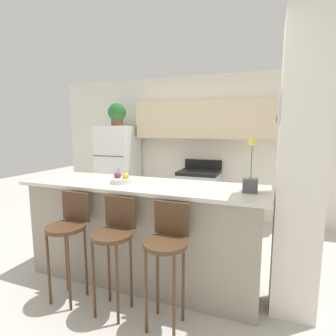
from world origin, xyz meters
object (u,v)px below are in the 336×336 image
bar_stool_mid (114,237)px  fruit_bowl (121,180)px  refrigerator (119,170)px  bar_stool_left (69,230)px  orchid_vase (251,179)px  potted_plant_on_fridge (117,114)px  bar_stool_right (167,246)px  stove_range (199,196)px

bar_stool_mid → fruit_bowl: size_ratio=4.55×
refrigerator → fruit_bowl: refrigerator is taller
bar_stool_left → fruit_bowl: fruit_bowl is taller
orchid_vase → potted_plant_on_fridge: bearing=142.6°
bar_stool_left → bar_stool_mid: (0.49, 0.00, 0.00)m
bar_stool_right → orchid_vase: bearing=41.5°
bar_stool_left → orchid_vase: bearing=18.4°
potted_plant_on_fridge → fruit_bowl: size_ratio=1.88×
stove_range → bar_stool_mid: stove_range is taller
fruit_bowl → bar_stool_left: bearing=-121.3°
bar_stool_left → bar_stool_mid: same height
orchid_vase → fruit_bowl: orchid_vase is taller
stove_range → potted_plant_on_fridge: 2.12m
stove_range → orchid_vase: 2.28m
orchid_vase → fruit_bowl: size_ratio=2.16×
refrigerator → fruit_bowl: size_ratio=7.52×
potted_plant_on_fridge → bar_stool_right: bearing=-51.8°
stove_range → bar_stool_mid: bearing=-93.1°
refrigerator → stove_range: (1.56, 0.04, -0.38)m
bar_stool_right → orchid_vase: (0.59, 0.52, 0.49)m
bar_stool_mid → fruit_bowl: fruit_bowl is taller
potted_plant_on_fridge → bar_stool_left: bearing=-68.9°
potted_plant_on_fridge → refrigerator: bearing=-63.9°
stove_range → bar_stool_right: 2.51m
bar_stool_right → potted_plant_on_fridge: 3.33m
stove_range → bar_stool_left: stove_range is taller
stove_range → potted_plant_on_fridge: potted_plant_on_fridge is taller
refrigerator → fruit_bowl: 2.33m
potted_plant_on_fridge → stove_range: bearing=1.5°
refrigerator → bar_stool_mid: refrigerator is taller
bar_stool_right → refrigerator: bearing=128.2°
refrigerator → fruit_bowl: (1.23, -1.96, 0.25)m
potted_plant_on_fridge → orchid_vase: 3.23m
bar_stool_mid → potted_plant_on_fridge: potted_plant_on_fridge is taller
bar_stool_mid → bar_stool_right: 0.49m
stove_range → potted_plant_on_fridge: size_ratio=2.56×
bar_stool_right → fruit_bowl: fruit_bowl is taller
bar_stool_right → bar_stool_left: bearing=180.0°
refrigerator → orchid_vase: 3.17m
bar_stool_left → bar_stool_mid: 0.49m
refrigerator → potted_plant_on_fridge: (-0.00, 0.00, 1.06)m
bar_stool_mid → potted_plant_on_fridge: (-1.43, 2.44, 1.22)m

